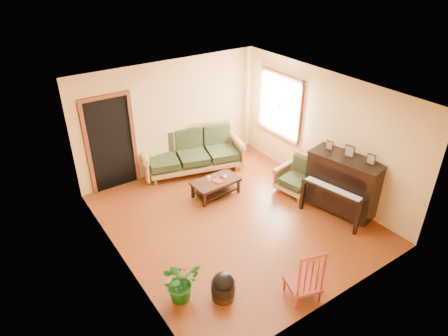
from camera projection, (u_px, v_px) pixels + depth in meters
floor at (234, 219)px, 7.89m from camera, size 5.00×5.00×0.00m
doorway at (111, 145)px, 8.45m from camera, size 1.08×0.16×2.05m
window at (280, 105)px, 9.16m from camera, size 0.12×1.36×1.46m
sofa at (192, 152)px, 9.31m from camera, size 2.52×1.56×1.01m
coffee_table at (216, 188)px, 8.55m from camera, size 1.03×0.59×0.37m
armchair at (297, 176)px, 8.53m from camera, size 0.90×0.93×0.80m
piano at (343, 185)px, 7.83m from camera, size 1.09×1.53×1.23m
footstool at (223, 289)px, 6.07m from camera, size 0.47×0.47×0.35m
red_chair at (304, 272)px, 5.94m from camera, size 0.58×0.61×0.99m
leaning_frame at (234, 139)px, 10.28m from camera, size 0.51×0.19×0.67m
ceramic_crock at (241, 148)px, 10.30m from camera, size 0.23×0.23×0.25m
potted_plant at (181, 282)px, 5.99m from camera, size 0.64×0.57×0.66m
book at (215, 182)px, 8.37m from camera, size 0.22×0.26×0.02m
candle at (209, 179)px, 8.39m from camera, size 0.10×0.10×0.13m
glass_jar at (225, 177)px, 8.54m from camera, size 0.09×0.09×0.05m
remote at (223, 177)px, 8.57m from camera, size 0.14×0.09×0.01m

